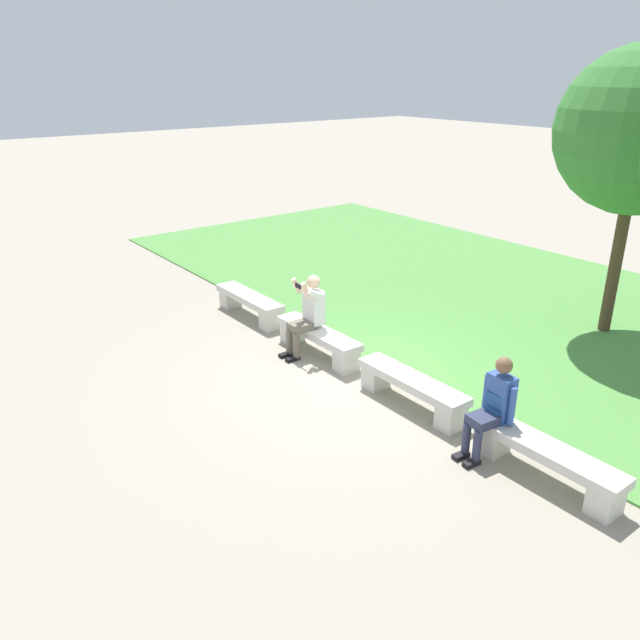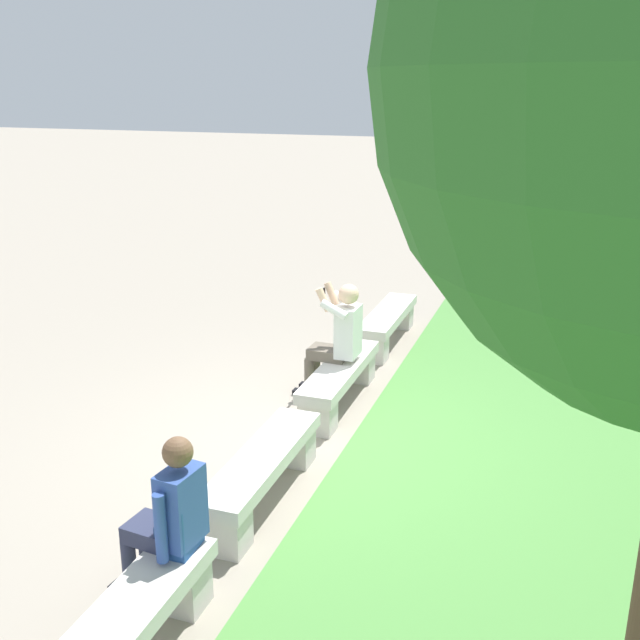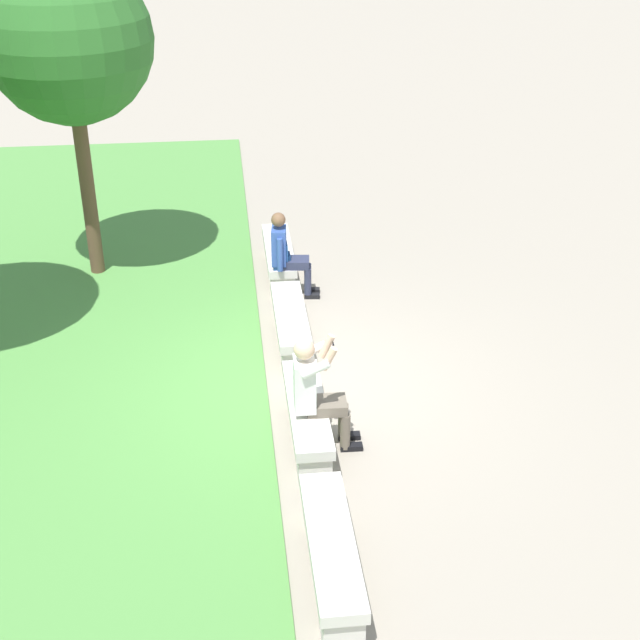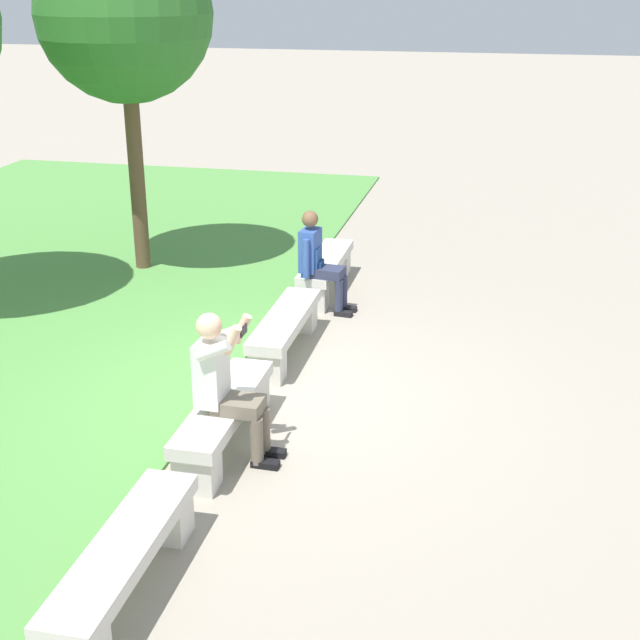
# 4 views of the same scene
# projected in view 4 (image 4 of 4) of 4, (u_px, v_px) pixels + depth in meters

# --- Properties ---
(ground_plane) EXTENTS (80.00, 80.00, 0.00)m
(ground_plane) POSITION_uv_depth(u_px,v_px,m) (259.00, 394.00, 8.89)
(ground_plane) COLOR gray
(bench_main) EXTENTS (1.79, 0.40, 0.45)m
(bench_main) POSITION_uv_depth(u_px,v_px,m) (124.00, 561.00, 5.91)
(bench_main) COLOR beige
(bench_main) RESTS_ON ground
(bench_near) EXTENTS (1.79, 0.40, 0.45)m
(bench_near) POSITION_uv_depth(u_px,v_px,m) (224.00, 416.00, 7.83)
(bench_near) COLOR beige
(bench_near) RESTS_ON ground
(bench_mid) EXTENTS (1.79, 0.40, 0.45)m
(bench_mid) POSITION_uv_depth(u_px,v_px,m) (285.00, 328.00, 9.74)
(bench_mid) COLOR beige
(bench_mid) RESTS_ON ground
(bench_far) EXTENTS (1.79, 0.40, 0.45)m
(bench_far) POSITION_uv_depth(u_px,v_px,m) (326.00, 269.00, 11.66)
(bench_far) COLOR beige
(bench_far) RESTS_ON ground
(person_photographer) EXTENTS (0.48, 0.73, 1.32)m
(person_photographer) POSITION_uv_depth(u_px,v_px,m) (225.00, 379.00, 7.50)
(person_photographer) COLOR black
(person_photographer) RESTS_ON ground
(person_distant) EXTENTS (0.48, 0.70, 1.26)m
(person_distant) POSITION_uv_depth(u_px,v_px,m) (318.00, 259.00, 10.84)
(person_distant) COLOR black
(person_distant) RESTS_ON ground
(backpack) EXTENTS (0.28, 0.24, 0.43)m
(backpack) POSITION_uv_depth(u_px,v_px,m) (312.00, 261.00, 10.89)
(backpack) COLOR #234C8C
(backpack) RESTS_ON bench_far
(tree_left_background) EXTENTS (2.28, 2.28, 4.57)m
(tree_left_background) POSITION_uv_depth(u_px,v_px,m) (124.00, 15.00, 11.38)
(tree_left_background) COLOR brown
(tree_left_background) RESTS_ON ground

